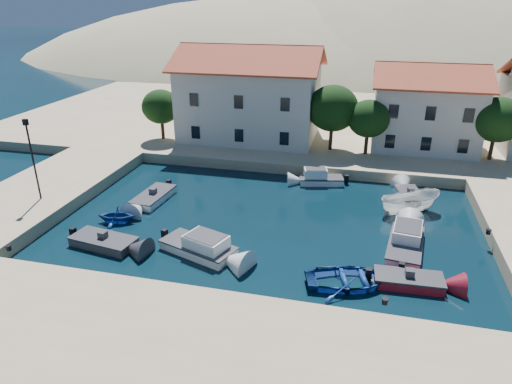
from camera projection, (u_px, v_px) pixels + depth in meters
ground at (229, 306)px, 24.51m from camera, size 400.00×400.00×0.00m
quay_south at (187, 384)px, 18.96m from camera, size 52.00×12.00×1.00m
quay_west at (42, 192)px, 37.35m from camera, size 8.00×20.00×1.00m
quay_north at (331, 123)px, 57.75m from camera, size 80.00×36.00×1.00m
hills at (412, 133)px, 139.53m from camera, size 254.00×176.00×99.00m
building_left at (250, 92)px, 48.41m from camera, size 14.70×9.45×9.70m
building_mid at (426, 105)px, 45.68m from camera, size 10.50×8.40×8.30m
trees at (348, 113)px, 44.30m from camera, size 37.30×5.30×6.45m
lamppost at (31, 152)px, 33.55m from camera, size 0.35×0.25×6.22m
bollards at (293, 257)px, 26.89m from camera, size 29.36×9.56×0.30m
motorboat_grey_sw at (104, 242)px, 30.32m from camera, size 4.64×2.59×1.25m
cabin_cruiser_south at (198, 246)px, 29.45m from camera, size 5.45×3.70×1.60m
rowboat_south at (350, 285)px, 26.32m from camera, size 5.92×4.90×1.06m
motorboat_red_se at (409, 281)px, 26.19m from camera, size 3.94×1.89×1.25m
cabin_cruiser_east at (406, 243)px, 29.74m from camera, size 2.78×5.46×1.60m
boat_east at (408, 213)px, 35.02m from camera, size 5.14×3.89×1.87m
motorboat_white_ne at (410, 197)px, 37.08m from camera, size 2.53×4.08×1.25m
rowboat_west at (117, 222)px, 33.57m from camera, size 3.13×2.83×1.44m
motorboat_white_west at (154, 197)px, 37.03m from camera, size 2.31×4.57×1.25m
cabin_cruiser_north at (321, 179)px, 40.25m from camera, size 4.09×2.43×1.60m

